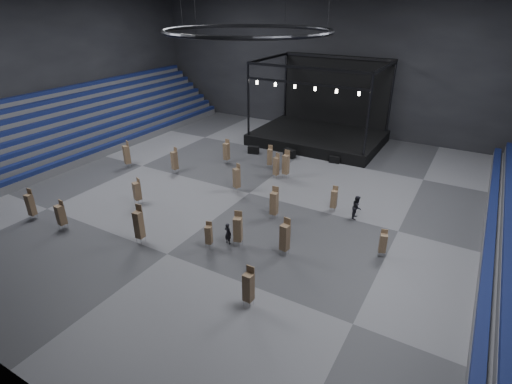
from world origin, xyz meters
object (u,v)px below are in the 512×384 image
Objects in this scene: chair_stack_3 at (383,243)px; chair_stack_10 at (276,166)px; chair_stack_1 at (127,154)px; chair_stack_5 at (227,151)px; crew_member at (357,207)px; flight_case_mid at (290,153)px; chair_stack_0 at (209,234)px; chair_stack_17 at (137,191)px; chair_stack_12 at (237,178)px; chair_stack_15 at (139,224)px; stage at (321,129)px; flight_case_left at (253,150)px; chair_stack_6 at (334,198)px; chair_stack_8 at (285,237)px; chair_stack_4 at (30,204)px; chair_stack_2 at (274,203)px; flight_case_right at (335,159)px; chair_stack_9 at (61,214)px; chair_stack_13 at (238,228)px; chair_stack_14 at (270,157)px; man_center at (228,233)px; chair_stack_7 at (286,164)px; chair_stack_16 at (249,286)px.

chair_stack_10 reaches higher than chair_stack_3.
chair_stack_3 is (25.57, -2.72, -0.37)m from chair_stack_1.
chair_stack_5 reaches higher than crew_member.
chair_stack_0 is (2.71, -18.05, 0.59)m from flight_case_mid.
chair_stack_10 is 1.08× the size of chair_stack_17.
chair_stack_12 is 10.18m from chair_stack_15.
flight_case_left is (-4.67, -7.54, -1.06)m from stage.
chair_stack_6 is 0.81× the size of chair_stack_8.
chair_stack_10 is 0.96× the size of chair_stack_12.
chair_stack_4 is 22.95m from chair_stack_6.
chair_stack_4 is 1.01× the size of chair_stack_10.
chair_stack_2 is 1.07× the size of chair_stack_10.
chair_stack_8 is (2.79, -17.17, 1.02)m from flight_case_right.
chair_stack_9 is 5.89m from chair_stack_17.
chair_stack_0 is at bearing -67.64° from chair_stack_10.
chair_stack_13 is 9.64m from crew_member.
crew_member is at bearing -30.76° from flight_case_left.
chair_stack_4 reaches higher than chair_stack_9.
chair_stack_8 reaches higher than chair_stack_4.
stage is at bearing 70.12° from chair_stack_14.
chair_stack_9 is 13.82m from chair_stack_12.
flight_case_right is at bearing 28.57° from chair_stack_14.
crew_member reaches higher than man_center.
chair_stack_3 is 0.72× the size of chair_stack_8.
chair_stack_7 is (14.62, 5.48, -0.01)m from chair_stack_1.
chair_stack_8 reaches higher than chair_stack_17.
chair_stack_2 reaches higher than man_center.
chair_stack_7 reaches higher than chair_stack_16.
chair_stack_1 is 1.08× the size of chair_stack_5.
flight_case_mid is 0.49× the size of chair_stack_2.
flight_case_right is 0.37× the size of chair_stack_15.
chair_stack_9 is at bearing -98.93° from chair_stack_5.
chair_stack_1 is at bearing -159.61° from chair_stack_7.
chair_stack_15 is 5.94m from chair_stack_17.
chair_stack_10 is at bearing -65.81° from man_center.
chair_stack_5 is 6.75m from chair_stack_12.
chair_stack_3 is (8.33, -0.87, -0.33)m from chair_stack_2.
chair_stack_2 is at bearing 66.11° from chair_stack_13.
chair_stack_4 is at bearing -173.96° from chair_stack_15.
chair_stack_9 is at bearing -110.17° from flight_case_mid.
chair_stack_10 is at bearing -87.64° from stage.
stage reaches higher than chair_stack_4.
chair_stack_15 reaches higher than chair_stack_6.
chair_stack_12 is (3.56, -8.92, 0.92)m from flight_case_left.
stage is 5.57× the size of chair_stack_5.
chair_stack_8 reaches higher than man_center.
chair_stack_5 is at bearing 61.35° from chair_stack_1.
chair_stack_10 is (6.06, -0.85, -0.07)m from chair_stack_5.
chair_stack_2 is at bearing -70.47° from chair_stack_7.
chair_stack_4 is 1.09× the size of chair_stack_17.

